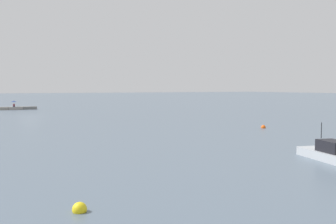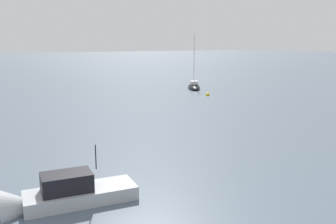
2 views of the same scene
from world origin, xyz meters
The scene contains 3 objects.
sailboat_black_near centered at (14.03, 19.17, 0.28)m, with size 5.52×4.69×7.94m.
motorboat_grey_near centered at (-11.27, 48.83, 0.31)m, with size 2.74×5.42×2.91m.
mooring_buoy_near centered at (7.77, 22.46, 0.09)m, with size 0.52×0.52×0.52m.
Camera 2 is at (-24.53, 53.61, 6.30)m, focal length 38.66 mm.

